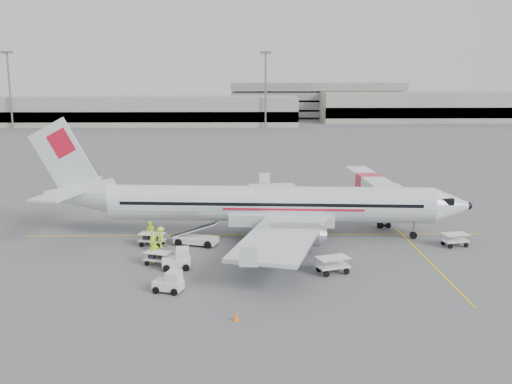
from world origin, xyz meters
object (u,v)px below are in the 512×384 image
at_px(jet_bridge, 368,194).
at_px(tug_aft, 176,258).
at_px(aircraft, 270,180).
at_px(belt_loader, 196,230).
at_px(tug_fore, 307,235).
at_px(tug_mid, 168,281).

relative_size(jet_bridge, tug_aft, 7.64).
relative_size(aircraft, belt_loader, 7.74).
xyz_separation_m(jet_bridge, tug_aft, (-19.01, -18.18, -1.36)).
bearing_deg(aircraft, tug_aft, -126.62).
relative_size(jet_bridge, tug_fore, 7.71).
bearing_deg(aircraft, belt_loader, -155.57).
relative_size(aircraft, tug_aft, 18.02).
xyz_separation_m(belt_loader, tug_mid, (-1.00, -11.45, -0.61)).
xyz_separation_m(aircraft, tug_aft, (-7.77, -9.06, -4.62)).
relative_size(aircraft, tug_fore, 18.20).
bearing_deg(jet_bridge, aircraft, -143.94).
distance_m(aircraft, tug_aft, 12.80).
bearing_deg(tug_mid, aircraft, 76.70).
relative_size(jet_bridge, tug_mid, 8.37).
xyz_separation_m(belt_loader, tug_aft, (-1.00, -6.54, -0.54)).
distance_m(jet_bridge, tug_aft, 26.34).
bearing_deg(tug_aft, jet_bridge, 39.15).
xyz_separation_m(tug_fore, tug_aft, (-11.06, -6.76, 0.01)).
height_order(jet_bridge, tug_fore, jet_bridge).
bearing_deg(tug_mid, belt_loader, 100.78).
bearing_deg(belt_loader, tug_aft, -82.29).
distance_m(tug_fore, tug_aft, 12.96).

